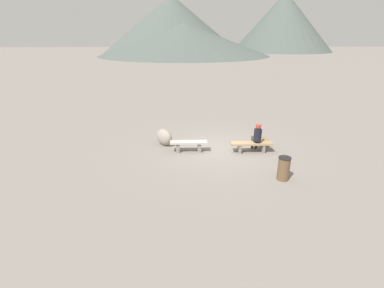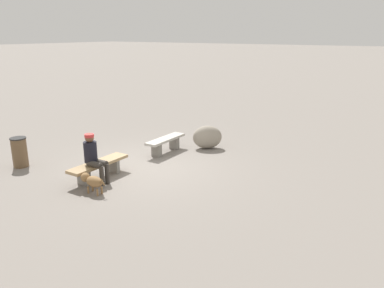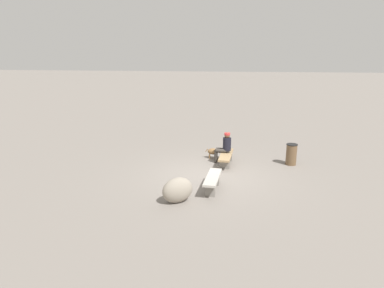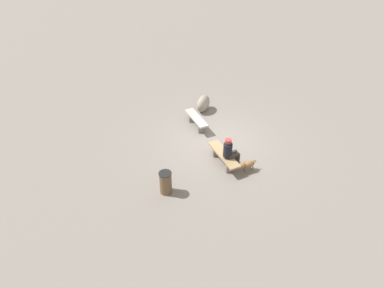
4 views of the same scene
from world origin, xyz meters
name	(u,v)px [view 2 (image 2 of 4)]	position (x,y,z in m)	size (l,w,h in m)	color
ground	(145,168)	(0.00, 0.00, -0.03)	(210.00, 210.00, 0.06)	gray
bench_left	(166,142)	(-1.38, -0.31, 0.33)	(1.59, 0.40, 0.47)	gray
bench_right	(99,166)	(1.30, -0.42, 0.33)	(1.76, 0.44, 0.44)	gray
seated_person	(93,155)	(1.54, -0.33, 0.72)	(0.33, 0.65, 1.24)	black
dog	(92,181)	(2.05, 0.14, 0.31)	(0.27, 0.72, 0.46)	olive
trash_bin	(20,152)	(1.86, -2.93, 0.42)	(0.43, 0.43, 0.84)	brown
boulder	(207,137)	(-2.48, 0.55, 0.38)	(0.50, 0.94, 0.75)	gray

